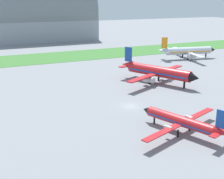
{
  "coord_description": "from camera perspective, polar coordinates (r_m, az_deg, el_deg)",
  "views": [
    {
      "loc": [
        -36.03,
        -66.76,
        27.22
      ],
      "look_at": [
        -2.06,
        6.81,
        3.0
      ],
      "focal_mm": 49.12,
      "sensor_mm": 36.0,
      "label": 1
    }
  ],
  "objects": [
    {
      "name": "ground_plane",
      "position": [
        80.6,
        3.36,
        -3.13
      ],
      "size": [
        600.0,
        600.0,
        0.0
      ],
      "primitive_type": "plane",
      "color": "gray"
    },
    {
      "name": "grass_taxiway_strip",
      "position": [
        150.32,
        -10.56,
        5.94
      ],
      "size": [
        360.0,
        28.0,
        0.08
      ],
      "primitive_type": "cube",
      "color": "#3D7533",
      "rests_on": "ground_plane"
    },
    {
      "name": "airplane_midfield_jet",
      "position": [
        102.7,
        8.39,
        3.33
      ],
      "size": [
        28.65,
        28.51,
        10.8
      ],
      "rotation": [
        0.0,
        0.0,
        5.14
      ],
      "color": "red",
      "rests_on": "ground_plane"
    },
    {
      "name": "airplane_parked_jet_far",
      "position": [
        147.35,
        13.86,
        6.99
      ],
      "size": [
        28.68,
        29.08,
        10.35
      ],
      "rotation": [
        0.0,
        0.0,
        6.09
      ],
      "color": "silver",
      "rests_on": "ground_plane"
    },
    {
      "name": "airplane_foreground_turboprop",
      "position": [
        65.64,
        12.84,
        -5.76
      ],
      "size": [
        23.42,
        20.27,
        7.3
      ],
      "rotation": [
        0.0,
        0.0,
        1.92
      ],
      "color": "red",
      "rests_on": "ground_plane"
    },
    {
      "name": "hangar_distant",
      "position": [
        211.64,
        -12.69,
        13.14
      ],
      "size": [
        67.42,
        30.73,
        34.84
      ],
      "color": "#9399A3",
      "rests_on": "ground_plane"
    }
  ]
}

